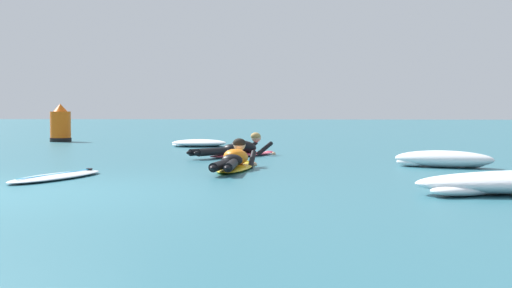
# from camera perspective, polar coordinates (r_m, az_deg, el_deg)

# --- Properties ---
(ground_plane) EXTENTS (120.00, 120.00, 0.00)m
(ground_plane) POSITION_cam_1_polar(r_m,az_deg,el_deg) (18.09, -5.70, -0.35)
(ground_plane) COLOR #2D6B7A
(surfer_near) EXTENTS (0.57, 2.72, 0.53)m
(surfer_near) POSITION_cam_1_polar(r_m,az_deg,el_deg) (11.47, -1.76, -1.40)
(surfer_near) COLOR yellow
(surfer_near) RESTS_ON ground
(surfer_far) EXTENTS (1.74, 2.35, 0.55)m
(surfer_far) POSITION_cam_1_polar(r_m,az_deg,el_deg) (14.80, -1.43, -0.46)
(surfer_far) COLOR #E54C66
(surfer_far) RESTS_ON ground
(drifting_surfboard) EXTENTS (1.02, 2.09, 0.16)m
(drifting_surfboard) POSITION_cam_1_polar(r_m,az_deg,el_deg) (10.36, -15.76, -2.52)
(drifting_surfboard) COLOR silver
(drifting_surfboard) RESTS_ON ground
(whitewater_front) EXTENTS (1.78, 1.18, 0.29)m
(whitewater_front) POSITION_cam_1_polar(r_m,az_deg,el_deg) (12.38, 14.92, -1.22)
(whitewater_front) COLOR white
(whitewater_front) RESTS_ON ground
(whitewater_mid_left) EXTENTS (1.53, 1.26, 0.19)m
(whitewater_mid_left) POSITION_cam_1_polar(r_m,az_deg,el_deg) (18.99, -4.61, 0.07)
(whitewater_mid_left) COLOR white
(whitewater_mid_left) RESTS_ON ground
(channel_marker_buoy) EXTENTS (0.66, 0.66, 1.18)m
(channel_marker_buoy) POSITION_cam_1_polar(r_m,az_deg,el_deg) (22.71, -15.50, 1.40)
(channel_marker_buoy) COLOR #EA5B0F
(channel_marker_buoy) RESTS_ON ground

